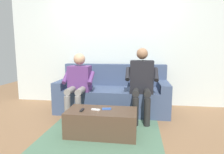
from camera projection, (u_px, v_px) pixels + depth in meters
The scene contains 10 objects.
ground_plane at pixel (106, 124), 3.08m from camera, with size 8.00×8.00×0.00m, color #846042.
back_wall at pixel (116, 48), 4.12m from camera, with size 4.67×0.06×2.40m, color silver.
couch at pixel (113, 95), 3.76m from camera, with size 2.09×0.86×0.88m.
coffee_table at pixel (102, 122), 2.67m from camera, with size 0.97×0.48×0.35m.
person_left_seated at pixel (142, 80), 3.23m from camera, with size 0.54×0.58×1.21m.
person_right_seated at pixel (79, 81), 3.37m from camera, with size 0.53×0.59×1.12m.
remote_blue at pixel (107, 109), 2.67m from camera, with size 0.13×0.03×0.02m, color #3860B7.
remote_black at pixel (82, 110), 2.62m from camera, with size 0.12×0.04×0.02m, color black.
remote_white at pixel (96, 110), 2.65m from camera, with size 0.12×0.03×0.02m, color white.
floor_rug at pixel (103, 131), 2.82m from camera, with size 1.64×1.77×0.01m, color #4C7056.
Camera 1 is at (-0.50, 3.49, 1.19)m, focal length 30.77 mm.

